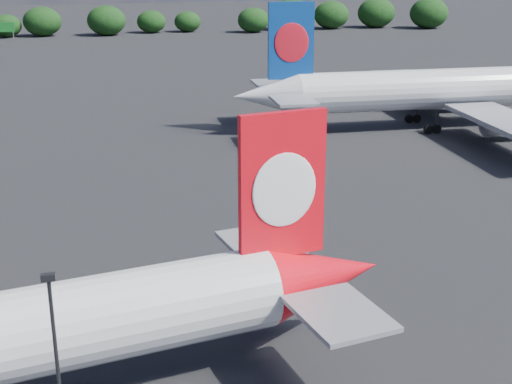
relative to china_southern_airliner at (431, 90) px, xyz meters
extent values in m
plane|color=black|center=(-49.71, 3.48, -5.13)|extent=(500.00, 500.00, 0.00)
cone|color=red|center=(-30.95, -50.50, -0.52)|extent=(8.13, 5.95, 4.61)
cube|color=red|center=(-33.66, -51.04, 5.38)|extent=(5.07, 1.43, 8.30)
ellipsoid|color=white|center=(-33.61, -51.31, 5.22)|extent=(3.84, 0.93, 4.24)
ellipsoid|color=white|center=(-33.72, -50.76, 5.22)|extent=(3.84, 0.93, 4.24)
cube|color=gray|center=(-31.78, -55.83, -0.15)|extent=(5.14, 6.23, 0.28)
cube|color=gray|center=(-33.74, -45.88, -0.15)|extent=(5.14, 6.23, 0.28)
cylinder|color=black|center=(-49.49, -51.33, -4.62)|extent=(1.08, 0.60, 1.01)
cylinder|color=silver|center=(1.80, -0.03, 0.17)|extent=(40.33, 5.94, 5.30)
cone|color=silver|center=(-22.55, 0.36, 0.17)|extent=(8.56, 5.43, 5.30)
cube|color=navy|center=(-19.38, 0.31, 6.95)|extent=(5.83, 0.62, 9.53)
ellipsoid|color=red|center=(-19.38, -0.01, 6.75)|extent=(4.45, 0.28, 4.87)
ellipsoid|color=red|center=(-19.37, 0.63, 6.75)|extent=(4.45, 0.28, 4.87)
cube|color=gray|center=(-20.53, -5.50, 0.59)|extent=(4.87, 6.43, 0.32)
cube|color=gray|center=(-20.34, 6.15, 0.59)|extent=(4.87, 6.43, 0.32)
cube|color=gray|center=(3.70, -13.83, -1.53)|extent=(7.22, 21.29, 0.58)
cube|color=gray|center=(4.14, 13.70, -1.53)|extent=(7.22, 21.29, 0.58)
cylinder|color=gray|center=(5.91, -8.57, -2.90)|extent=(5.34, 2.94, 2.86)
cube|color=gray|center=(5.91, -8.57, -2.16)|extent=(2.33, 0.35, 1.27)
cylinder|color=gray|center=(6.18, 8.38, -2.90)|extent=(5.34, 2.94, 2.86)
cube|color=gray|center=(6.18, 8.38, -2.16)|extent=(2.33, 0.35, 1.27)
cylinder|color=black|center=(-0.36, -3.17, -3.54)|extent=(0.30, 0.30, 2.65)
cylinder|color=black|center=(-0.36, -3.17, -4.55)|extent=(1.17, 0.50, 1.17)
cylinder|color=black|center=(-1.53, -3.15, -4.55)|extent=(1.17, 0.50, 1.17)
cylinder|color=black|center=(-0.26, 3.18, -3.54)|extent=(0.30, 0.30, 2.65)
cylinder|color=black|center=(-0.26, 3.18, -4.55)|extent=(1.17, 0.50, 1.17)
cylinder|color=black|center=(-1.43, 3.20, -4.55)|extent=(1.17, 0.50, 1.17)
cube|color=black|center=(-45.52, -60.90, 5.69)|extent=(0.55, 0.30, 0.28)
cube|color=#125C1D|center=(-67.71, 119.48, -1.93)|extent=(6.00, 0.30, 2.60)
cylinder|color=#96989E|center=(-65.21, 119.48, -4.13)|extent=(0.20, 0.20, 2.00)
cube|color=gold|center=(-37.71, 125.48, -1.13)|extent=(5.00, 0.30, 3.00)
cylinder|color=#96989E|center=(-37.71, 125.48, -3.88)|extent=(0.30, 0.30, 2.50)
ellipsoid|color=black|center=(-67.26, 124.13, -2.05)|extent=(8.00, 6.77, 6.16)
ellipsoid|color=black|center=(-57.67, 124.24, -1.09)|extent=(10.50, 8.88, 8.07)
ellipsoid|color=black|center=(-40.13, 122.32, -0.99)|extent=(10.77, 9.11, 8.28)
ellipsoid|color=black|center=(-27.32, 126.40, -1.91)|extent=(8.37, 7.08, 6.44)
ellipsoid|color=black|center=(-16.72, 126.71, -2.14)|extent=(7.78, 6.59, 5.99)
ellipsoid|color=black|center=(1.87, 121.16, -1.57)|extent=(9.25, 7.83, 7.12)
ellipsoid|color=black|center=(14.46, 125.70, -0.46)|extent=(12.15, 10.28, 9.35)
ellipsoid|color=black|center=(27.35, 126.02, -0.96)|extent=(10.83, 9.16, 8.33)
ellipsoid|color=black|center=(42.07, 126.43, -0.63)|extent=(11.71, 9.91, 9.01)
ellipsoid|color=black|center=(57.00, 120.78, -0.53)|extent=(11.96, 10.12, 9.20)
camera|label=1|loc=(-43.04, -86.98, 17.62)|focal=50.00mm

